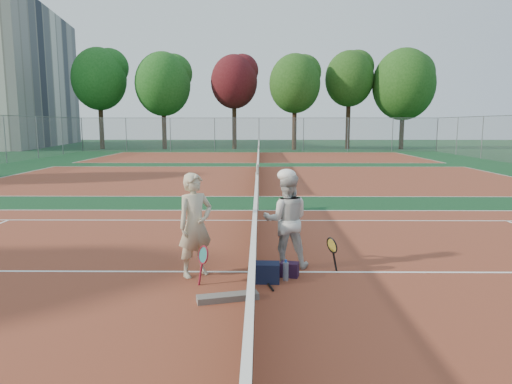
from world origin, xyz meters
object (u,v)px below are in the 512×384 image
(sports_bag_navy, at_px, (267,273))
(sports_bag_purple, at_px, (289,270))
(player_b, at_px, (286,220))
(racket_spare, at_px, (265,280))
(apartment_block, at_px, (6,78))
(water_bottle, at_px, (286,271))
(racket_red, at_px, (203,265))
(net_main, at_px, (255,242))
(player_a, at_px, (195,225))
(racket_black_held, at_px, (332,255))

(sports_bag_navy, xyz_separation_m, sports_bag_purple, (0.37, 0.27, -0.04))
(player_b, distance_m, racket_spare, 1.16)
(player_b, xyz_separation_m, racket_spare, (-0.36, -0.75, -0.81))
(apartment_block, distance_m, sports_bag_navy, 53.17)
(sports_bag_purple, bearing_deg, water_bottle, -110.17)
(apartment_block, relative_size, racket_red, 37.01)
(net_main, height_order, water_bottle, net_main)
(sports_bag_navy, bearing_deg, water_bottle, 13.21)
(sports_bag_purple, bearing_deg, player_a, 178.21)
(player_b, xyz_separation_m, water_bottle, (-0.04, -0.72, -0.67))
(racket_red, xyz_separation_m, water_bottle, (1.28, 0.16, -0.15))
(player_a, relative_size, sports_bag_navy, 4.30)
(net_main, height_order, sports_bag_purple, net_main)
(water_bottle, bearing_deg, racket_black_held, 28.62)
(net_main, relative_size, water_bottle, 36.60)
(player_b, relative_size, racket_black_held, 2.79)
(player_b, bearing_deg, player_a, 17.73)
(water_bottle, bearing_deg, sports_bag_navy, -166.79)
(player_b, height_order, sports_bag_navy, player_b)
(player_a, height_order, sports_bag_purple, player_a)
(water_bottle, bearing_deg, racket_spare, -174.32)
(racket_red, bearing_deg, sports_bag_purple, -27.79)
(racket_spare, xyz_separation_m, water_bottle, (0.32, 0.03, 0.14))
(sports_bag_purple, bearing_deg, player_b, 93.28)
(net_main, xyz_separation_m, water_bottle, (0.49, -0.41, -0.36))
(water_bottle, bearing_deg, sports_bag_purple, 69.83)
(sports_bag_navy, bearing_deg, sports_bag_purple, 35.71)
(net_main, distance_m, racket_black_held, 1.30)
(player_a, relative_size, racket_spare, 2.81)
(racket_red, xyz_separation_m, racket_black_held, (2.07, 0.59, -0.00))
(water_bottle, bearing_deg, player_b, 86.69)
(apartment_block, relative_size, water_bottle, 73.33)
(sports_bag_purple, height_order, water_bottle, water_bottle)
(racket_spare, relative_size, sports_bag_purple, 2.07)
(net_main, xyz_separation_m, sports_bag_purple, (0.56, -0.22, -0.39))
(racket_red, bearing_deg, net_main, -6.55)
(net_main, xyz_separation_m, racket_red, (-0.79, -0.58, -0.21))
(net_main, distance_m, racket_red, 1.00)
(apartment_block, bearing_deg, water_bottle, -57.32)
(player_a, relative_size, player_b, 1.03)
(net_main, distance_m, player_b, 0.69)
(player_a, relative_size, racket_black_held, 2.86)
(sports_bag_purple, relative_size, water_bottle, 0.96)
(apartment_block, height_order, racket_black_held, apartment_block)
(player_b, bearing_deg, sports_bag_purple, 93.23)
(racket_black_held, height_order, water_bottle, racket_black_held)
(apartment_block, bearing_deg, racket_black_held, -56.35)
(racket_red, height_order, racket_spare, racket_red)
(racket_spare, relative_size, sports_bag_navy, 1.53)
(player_b, bearing_deg, water_bottle, 86.65)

